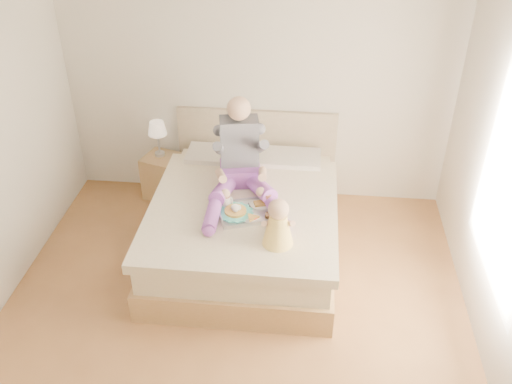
# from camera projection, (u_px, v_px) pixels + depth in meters

# --- Properties ---
(room) EXTENTS (4.02, 4.22, 2.71)m
(room) POSITION_uv_depth(u_px,v_px,m) (238.00, 172.00, 3.93)
(room) COLOR brown
(room) RESTS_ON ground
(bed) EXTENTS (1.70, 2.18, 1.00)m
(bed) POSITION_uv_depth(u_px,v_px,m) (246.00, 219.00, 5.49)
(bed) COLOR olive
(bed) RESTS_ON ground
(nightstand) EXTENTS (0.49, 0.46, 0.49)m
(nightstand) POSITION_uv_depth(u_px,v_px,m) (165.00, 176.00, 6.27)
(nightstand) COLOR olive
(nightstand) RESTS_ON ground
(lamp) EXTENTS (0.20, 0.20, 0.40)m
(lamp) POSITION_uv_depth(u_px,v_px,m) (157.00, 130.00, 6.01)
(lamp) COLOR #BABDC1
(lamp) RESTS_ON nightstand
(adult) EXTENTS (0.76, 1.13, 0.89)m
(adult) POSITION_uv_depth(u_px,v_px,m) (241.00, 165.00, 5.26)
(adult) COLOR purple
(adult) RESTS_ON bed
(tray) EXTENTS (0.60, 0.53, 0.14)m
(tray) POSITION_uv_depth(u_px,v_px,m) (247.00, 210.00, 5.05)
(tray) COLOR #BABDC1
(tray) RESTS_ON bed
(baby) EXTENTS (0.28, 0.39, 0.43)m
(baby) POSITION_uv_depth(u_px,v_px,m) (278.00, 225.00, 4.62)
(baby) COLOR #F0C54C
(baby) RESTS_ON bed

